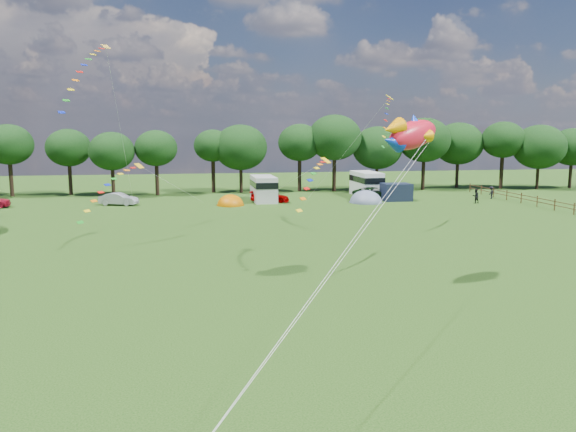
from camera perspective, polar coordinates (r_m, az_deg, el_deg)
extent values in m
plane|color=black|center=(20.86, 3.77, -14.27)|extent=(180.00, 180.00, 0.00)
cylinder|color=black|center=(77.91, -26.30, 3.35)|extent=(0.49, 0.49, 4.25)
ellipsoid|color=black|center=(77.70, -26.52, 6.52)|extent=(5.86, 5.86, 4.98)
cylinder|color=black|center=(76.84, -21.24, 3.46)|extent=(0.47, 0.47, 3.90)
ellipsoid|color=black|center=(76.62, -21.41, 6.47)|extent=(5.58, 5.58, 4.74)
cylinder|color=black|center=(72.90, -17.34, 3.27)|extent=(0.44, 0.44, 3.56)
ellipsoid|color=black|center=(72.66, -17.48, 6.30)|extent=(5.56, 5.56, 4.73)
cylinder|color=black|center=(73.32, -13.16, 3.62)|extent=(0.47, 0.47, 3.95)
ellipsoid|color=black|center=(73.09, -13.27, 6.73)|extent=(5.33, 5.33, 4.53)
cylinder|color=black|center=(74.99, -7.59, 4.03)|extent=(0.50, 0.50, 4.33)
ellipsoid|color=black|center=(74.78, -7.65, 7.10)|extent=(4.95, 4.95, 4.21)
cylinder|color=black|center=(74.79, -4.79, 3.67)|extent=(0.43, 0.43, 3.31)
ellipsoid|color=black|center=(74.54, -4.83, 6.96)|extent=(7.03, 7.03, 5.98)
cylinder|color=black|center=(76.05, 1.19, 4.17)|extent=(0.50, 0.50, 4.36)
ellipsoid|color=black|center=(75.83, 1.20, 7.47)|extent=(5.84, 5.84, 4.97)
cylinder|color=black|center=(76.18, 4.71, 4.22)|extent=(0.51, 0.51, 4.55)
ellipsoid|color=black|center=(75.96, 4.76, 7.95)|extent=(7.15, 7.15, 6.08)
cylinder|color=black|center=(78.67, 9.00, 3.80)|extent=(0.42, 0.42, 3.21)
ellipsoid|color=black|center=(78.44, 9.07, 6.85)|extent=(6.90, 6.90, 5.86)
cylinder|color=black|center=(80.32, 13.56, 4.11)|extent=(0.48, 0.48, 4.17)
ellipsoid|color=black|center=(80.11, 13.69, 7.51)|extent=(7.16, 7.16, 6.09)
cylinder|color=black|center=(84.59, 16.79, 4.02)|extent=(0.45, 0.45, 3.66)
ellipsoid|color=black|center=(84.37, 16.92, 7.05)|extent=(7.05, 7.05, 5.99)
cylinder|color=black|center=(84.92, 20.86, 4.18)|extent=(0.52, 0.52, 4.65)
ellipsoid|color=black|center=(84.74, 21.03, 7.25)|extent=(5.96, 5.96, 5.06)
cylinder|color=black|center=(86.36, 24.00, 3.57)|extent=(0.42, 0.42, 3.19)
ellipsoid|color=black|center=(86.14, 24.18, 6.42)|extent=(7.23, 7.23, 6.14)
cylinder|color=black|center=(89.76, 26.75, 3.67)|extent=(0.44, 0.44, 3.52)
ellipsoid|color=black|center=(89.56, 26.93, 6.28)|extent=(6.22, 6.22, 5.28)
cylinder|color=#472D19|center=(61.31, 27.06, 0.66)|extent=(0.12, 0.12, 1.20)
cylinder|color=#472D19|center=(63.72, 25.47, 1.03)|extent=(0.12, 0.12, 1.20)
cylinder|color=#472D19|center=(62.47, 26.27, 1.17)|extent=(0.08, 3.00, 0.08)
cylinder|color=#472D19|center=(62.52, 26.25, 0.80)|extent=(0.08, 3.00, 0.08)
cylinder|color=#472D19|center=(66.18, 23.99, 1.38)|extent=(0.12, 0.12, 1.20)
cylinder|color=#472D19|center=(64.90, 24.73, 1.52)|extent=(0.08, 3.00, 0.08)
cylinder|color=#472D19|center=(64.95, 24.71, 1.17)|extent=(0.08, 3.00, 0.08)
cylinder|color=#472D19|center=(68.68, 22.61, 1.70)|extent=(0.12, 0.12, 1.20)
cylinder|color=#472D19|center=(67.38, 23.30, 1.84)|extent=(0.08, 3.00, 0.08)
cylinder|color=#472D19|center=(67.43, 23.28, 1.50)|extent=(0.08, 3.00, 0.08)
cylinder|color=#472D19|center=(71.22, 21.34, 2.00)|extent=(0.12, 0.12, 1.20)
cylinder|color=#472D19|center=(69.91, 21.98, 2.14)|extent=(0.08, 3.00, 0.08)
cylinder|color=#472D19|center=(69.95, 21.96, 1.81)|extent=(0.08, 3.00, 0.08)
cylinder|color=#472D19|center=(73.79, 20.15, 2.28)|extent=(0.12, 0.12, 1.20)
cylinder|color=#472D19|center=(72.46, 20.75, 2.41)|extent=(0.08, 3.00, 0.08)
cylinder|color=#472D19|center=(72.50, 20.73, 2.10)|extent=(0.08, 3.00, 0.08)
cylinder|color=#472D19|center=(76.39, 19.04, 2.53)|extent=(0.12, 0.12, 1.20)
cylinder|color=#472D19|center=(75.05, 19.60, 2.67)|extent=(0.08, 3.00, 0.08)
cylinder|color=#472D19|center=(75.09, 19.58, 2.37)|extent=(0.08, 3.00, 0.08)
cylinder|color=#472D19|center=(79.03, 18.01, 2.77)|extent=(0.12, 0.12, 1.20)
cylinder|color=#472D19|center=(77.67, 18.53, 2.91)|extent=(0.08, 3.00, 0.08)
cylinder|color=#472D19|center=(77.71, 18.51, 2.62)|extent=(0.08, 3.00, 0.08)
imported|color=#919398|center=(64.40, -16.82, 1.66)|extent=(4.16, 2.59, 1.38)
imported|color=#B90000|center=(64.42, -1.86, 1.99)|extent=(4.63, 2.96, 1.29)
imported|color=black|center=(67.92, 8.80, 2.30)|extent=(5.33, 2.47, 1.45)
cube|color=#B9B8BA|center=(65.26, -2.50, 2.79)|extent=(2.58, 5.87, 2.91)
cube|color=black|center=(65.20, -2.50, 3.31)|extent=(2.63, 5.99, 0.69)
cylinder|color=black|center=(63.57, -2.26, 1.68)|extent=(0.83, 0.32, 0.82)
cylinder|color=black|center=(67.18, -2.72, 2.05)|extent=(0.83, 0.32, 0.82)
cube|color=silver|center=(71.26, 7.98, 3.25)|extent=(2.74, 6.13, 3.03)
cube|color=black|center=(71.21, 7.99, 3.75)|extent=(2.79, 6.26, 0.72)
cylinder|color=black|center=(69.58, 8.47, 2.21)|extent=(0.86, 0.34, 0.85)
cylinder|color=black|center=(73.17, 7.47, 2.55)|extent=(0.86, 0.34, 0.85)
ellipsoid|color=#BB5E00|center=(62.01, -5.87, 1.10)|extent=(2.89, 3.32, 2.37)
cylinder|color=#BB5E00|center=(62.01, -5.87, 1.12)|extent=(3.03, 3.03, 0.08)
ellipsoid|color=slate|center=(64.60, 7.91, 1.37)|extent=(3.62, 4.16, 2.83)
cylinder|color=slate|center=(64.60, 7.91, 1.39)|extent=(3.80, 3.80, 0.08)
cube|color=black|center=(67.01, 10.92, 2.41)|extent=(3.27, 2.67, 2.02)
ellipsoid|color=red|center=(29.87, 12.56, 8.05)|extent=(3.84, 2.95, 2.10)
ellipsoid|color=#F3F733|center=(29.87, 12.55, 7.73)|extent=(2.40, 1.83, 1.15)
cone|color=#FF9800|center=(28.65, 10.57, 8.75)|extent=(1.58, 1.43, 1.10)
cone|color=#0B33CA|center=(28.65, 10.53, 7.44)|extent=(1.58, 1.43, 1.10)
cone|color=#0B33CA|center=(29.95, 12.74, 9.34)|extent=(1.13, 1.19, 0.94)
sphere|color=white|center=(31.09, 13.49, 8.40)|extent=(0.35, 0.35, 0.35)
sphere|color=black|center=(31.19, 13.51, 8.40)|extent=(0.18, 0.18, 0.18)
cube|color=gold|center=(50.40, -18.02, 16.05)|extent=(0.78, 0.78, 0.37)
cube|color=red|center=(49.92, -18.41, 15.85)|extent=(0.55, 0.53, 0.10)
cube|color=orange|center=(49.44, -18.81, 15.59)|extent=(0.54, 0.53, 0.11)
cube|color=yellow|center=(48.96, -19.20, 15.24)|extent=(0.54, 0.53, 0.12)
cube|color=#198C1E|center=(48.46, -19.60, 14.79)|extent=(0.54, 0.52, 0.13)
cube|color=#0C1EB2|center=(47.97, -20.00, 14.23)|extent=(0.54, 0.52, 0.14)
cube|color=red|center=(47.47, -20.40, 13.56)|extent=(0.53, 0.52, 0.15)
cube|color=orange|center=(46.98, -20.80, 12.78)|extent=(0.53, 0.51, 0.16)
cube|color=yellow|center=(46.49, -21.21, 11.89)|extent=(0.52, 0.51, 0.17)
cube|color=#198C1E|center=(46.01, -21.61, 10.87)|extent=(0.52, 0.50, 0.17)
cube|color=#0C1EB2|center=(45.55, -22.01, 9.74)|extent=(0.52, 0.50, 0.18)
cube|color=#EFB014|center=(43.51, -14.88, 4.95)|extent=(0.75, 0.78, 0.37)
cube|color=red|center=(43.11, -15.47, 4.75)|extent=(0.47, 0.58, 0.10)
cube|color=orange|center=(42.72, -16.06, 4.49)|extent=(0.47, 0.58, 0.11)
cube|color=yellow|center=(42.34, -16.66, 4.12)|extent=(0.47, 0.58, 0.12)
cube|color=#198C1E|center=(41.97, -17.26, 3.64)|extent=(0.46, 0.58, 0.13)
cube|color=#0C1EB2|center=(41.61, -17.87, 3.04)|extent=(0.46, 0.58, 0.14)
cube|color=red|center=(41.28, -18.49, 2.31)|extent=(0.46, 0.57, 0.15)
cube|color=orange|center=(40.96, -19.11, 1.46)|extent=(0.45, 0.57, 0.16)
cube|color=yellow|center=(40.67, -19.73, 0.49)|extent=(0.45, 0.57, 0.17)
cube|color=#198C1E|center=(40.41, -20.35, -0.61)|extent=(0.44, 0.56, 0.17)
cube|color=#F6B70C|center=(35.59, 3.87, 5.67)|extent=(0.76, 0.77, 0.36)
cube|color=red|center=(35.00, 3.57, 5.50)|extent=(0.51, 0.55, 0.10)
cube|color=orange|center=(34.41, 3.26, 5.26)|extent=(0.50, 0.55, 0.11)
cube|color=yellow|center=(33.82, 2.94, 4.88)|extent=(0.50, 0.55, 0.12)
cube|color=#198C1E|center=(33.25, 2.60, 4.35)|extent=(0.50, 0.55, 0.13)
cube|color=#0C1EB2|center=(32.69, 2.26, 3.66)|extent=(0.49, 0.54, 0.14)
cube|color=red|center=(32.14, 1.90, 2.80)|extent=(0.49, 0.54, 0.15)
cube|color=orange|center=(31.61, 1.53, 1.77)|extent=(0.49, 0.54, 0.16)
cube|color=yellow|center=(31.10, 1.15, 0.56)|extent=(0.48, 0.53, 0.16)
imported|color=black|center=(66.87, 18.52, 1.94)|extent=(0.87, 0.62, 1.64)
imported|color=black|center=(71.94, 19.94, 2.26)|extent=(1.04, 0.97, 1.51)
cube|color=yellow|center=(49.10, 10.29, 11.78)|extent=(0.85, 0.89, 0.42)
cube|color=red|center=(48.55, 10.23, 11.63)|extent=(0.54, 0.66, 0.12)
cube|color=orange|center=(48.00, 10.17, 11.43)|extent=(0.54, 0.66, 0.13)
cube|color=yellow|center=(47.44, 10.11, 11.12)|extent=(0.53, 0.66, 0.14)
cube|color=#198C1E|center=(46.89, 10.04, 10.71)|extent=(0.53, 0.66, 0.15)
cube|color=#0C1EB2|center=(46.33, 9.96, 10.19)|extent=(0.52, 0.66, 0.16)
cube|color=red|center=(45.78, 9.89, 9.56)|extent=(0.52, 0.65, 0.17)
cube|color=orange|center=(45.23, 9.80, 8.81)|extent=(0.51, 0.65, 0.18)
cube|color=yellow|center=(44.69, 9.72, 7.94)|extent=(0.51, 0.65, 0.19)
cube|color=#198C1E|center=(44.16, 9.63, 6.95)|extent=(0.50, 0.64, 0.20)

